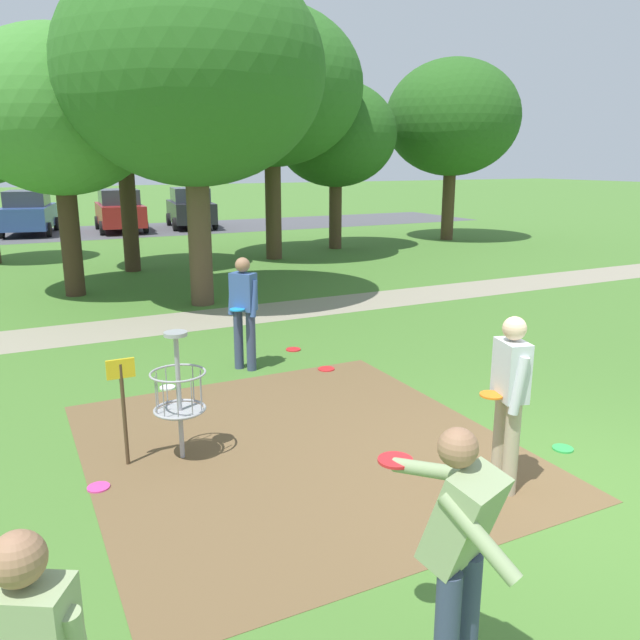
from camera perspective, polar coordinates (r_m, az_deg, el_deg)
The scene contains 22 objects.
ground_plane at distance 6.76m, azimuth 22.77°, elevation -14.14°, with size 160.00×160.00×0.00m, color #47752D.
dirt_tee_pad at distance 7.14m, azimuth -1.92°, elevation -11.35°, with size 4.41×4.82×0.01m, color brown.
disc_golf_basket at distance 6.78m, azimuth -13.10°, elevation -6.28°, with size 0.98×0.58×1.39m.
player_foreground_watching at distance 9.46m, azimuth -6.89°, elevation 1.16°, with size 0.45×0.47×1.71m.
player_throwing at distance 3.80m, azimuth 12.39°, elevation -19.74°, with size 0.47×1.17×1.71m.
player_waiting_left at distance 6.20m, azimuth 16.65°, elevation -6.38°, with size 0.44×0.49×1.71m.
frisbee_near_basket at distance 9.63m, azimuth 0.57°, elevation -4.43°, with size 0.25×0.25×0.02m, color red.
frisbee_by_tee at distance 7.58m, azimuth 21.01°, elevation -10.74°, with size 0.22×0.22×0.02m, color green.
frisbee_far_left at distance 9.12m, azimuth -13.56°, elevation -5.91°, with size 0.22×0.22×0.02m, color white.
frisbee_far_right at distance 6.69m, azimuth -19.31°, elevation -14.02°, with size 0.21×0.21×0.02m, color #E53D99.
frisbee_scattered_a at distance 10.61m, azimuth -2.42°, elevation -2.67°, with size 0.25×0.25×0.02m, color red.
tree_near_left at distance 25.91m, azimuth 11.82°, elevation 17.34°, with size 5.11×5.11×6.83m.
tree_near_right at distance 22.79m, azimuth 1.44°, elevation 16.32°, with size 4.21×4.21×5.74m.
tree_mid_left at distance 18.78m, azimuth -17.46°, elevation 17.95°, with size 3.98×3.98×6.24m.
tree_mid_right at distance 13.98m, azimuth -11.44°, elevation 21.07°, with size 5.42×5.42×7.14m.
tree_far_left at distance 15.71m, azimuth -22.47°, elevation 16.87°, with size 4.27×4.27×5.93m.
tree_far_center at distance 20.45m, azimuth -4.42°, elevation 20.16°, with size 5.58×5.58×7.62m.
parking_lot_strip at distance 30.04m, azimuth -17.66°, elevation 7.65°, with size 36.00×6.00×0.01m, color #4C4C51.
parked_car_center_left at distance 30.01m, azimuth -24.75°, elevation 8.78°, with size 2.57×4.47×1.84m.
parked_car_center_right at distance 29.80m, azimuth -17.58°, elevation 9.38°, with size 2.19×4.31×1.84m.
parked_car_rightmost at distance 30.67m, azimuth -11.57°, elevation 9.87°, with size 2.39×4.40×1.84m.
gravel_path at distance 13.24m, azimuth -5.05°, elevation 0.68°, with size 40.00×1.60×0.00m, color gray.
Camera 1 is at (-4.72, -3.74, 3.08)m, focal length 35.56 mm.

